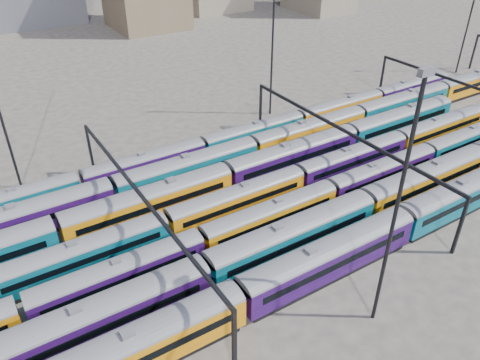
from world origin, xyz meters
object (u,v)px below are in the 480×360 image
rake_0 (330,255)px  rake_1 (426,178)px  mast_2 (398,202)px  rake_2 (271,213)px

rake_0 → rake_1: rake_0 is taller
rake_1 → mast_2: 27.18m
rake_2 → mast_2: size_ratio=5.26×
rake_2 → mast_2: bearing=-88.2°
rake_0 → rake_2: bearing=93.6°
rake_1 → rake_2: size_ratio=0.84×
rake_0 → mast_2: mast_2 is taller
rake_1 → rake_2: (-22.28, 5.00, -0.45)m
rake_0 → rake_1: 22.22m
rake_0 → mast_2: 13.06m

